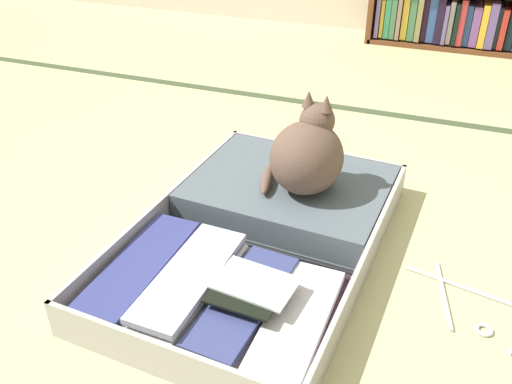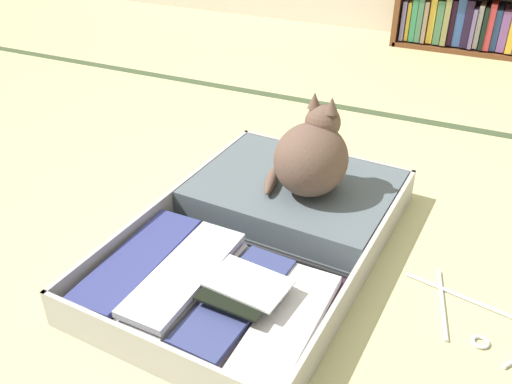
{
  "view_description": "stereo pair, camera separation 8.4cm",
  "coord_description": "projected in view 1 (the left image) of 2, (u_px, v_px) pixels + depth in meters",
  "views": [
    {
      "loc": [
        0.41,
        -1.0,
        0.95
      ],
      "look_at": [
        -0.01,
        0.12,
        0.2
      ],
      "focal_mm": 38.77,
      "sensor_mm": 36.0,
      "label": 1
    },
    {
      "loc": [
        0.49,
        -0.97,
        0.95
      ],
      "look_at": [
        -0.01,
        0.12,
        0.2
      ],
      "focal_mm": 38.77,
      "sensor_mm": 36.0,
      "label": 2
    }
  ],
  "objects": [
    {
      "name": "tatami_border",
      "position": [
        346.0,
        108.0,
        2.36
      ],
      "size": [
        4.8,
        0.05,
        0.0
      ],
      "color": "#3D4C30",
      "rests_on": "ground_plane"
    },
    {
      "name": "open_suitcase",
      "position": [
        265.0,
        227.0,
        1.55
      ],
      "size": [
        0.67,
        0.99,
        0.1
      ],
      "color": "#B4AFAC",
      "rests_on": "ground_plane"
    },
    {
      "name": "clothes_hanger",
      "position": [
        492.0,
        309.0,
        1.33
      ],
      "size": [
        0.45,
        0.27,
        0.01
      ],
      "color": "silver",
      "rests_on": "ground_plane"
    },
    {
      "name": "ground_plane",
      "position": [
        243.0,
        283.0,
        1.42
      ],
      "size": [
        10.0,
        10.0,
        0.0
      ],
      "primitive_type": "plane",
      "color": "#C4C085"
    },
    {
      "name": "black_cat",
      "position": [
        308.0,
        155.0,
        1.56
      ],
      "size": [
        0.27,
        0.26,
        0.28
      ],
      "color": "brown",
      "rests_on": "open_suitcase"
    }
  ]
}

